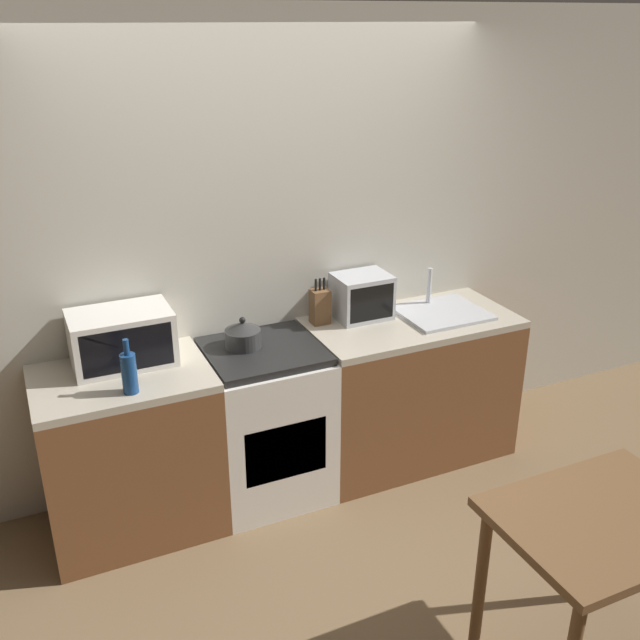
% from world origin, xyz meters
% --- Properties ---
extents(ground_plane, '(16.00, 16.00, 0.00)m').
position_xyz_m(ground_plane, '(0.00, 0.00, 0.00)').
color(ground_plane, brown).
extents(wall_back, '(10.00, 0.06, 2.60)m').
position_xyz_m(wall_back, '(0.00, 1.05, 1.30)').
color(wall_back, beige).
rests_on(wall_back, ground_plane).
extents(counter_left_run, '(0.87, 0.62, 0.90)m').
position_xyz_m(counter_left_run, '(-0.93, 0.71, 0.45)').
color(counter_left_run, brown).
rests_on(counter_left_run, ground_plane).
extents(counter_right_run, '(1.22, 0.62, 0.90)m').
position_xyz_m(counter_right_run, '(0.75, 0.71, 0.45)').
color(counter_right_run, brown).
rests_on(counter_right_run, ground_plane).
extents(stove_range, '(0.63, 0.62, 0.90)m').
position_xyz_m(stove_range, '(-0.18, 0.71, 0.45)').
color(stove_range, silver).
rests_on(stove_range, ground_plane).
extents(kettle, '(0.19, 0.19, 0.17)m').
position_xyz_m(kettle, '(-0.27, 0.77, 0.97)').
color(kettle, '#2D2D2D').
rests_on(kettle, stove_range).
extents(microwave, '(0.50, 0.32, 0.28)m').
position_xyz_m(microwave, '(-0.88, 0.83, 1.04)').
color(microwave, silver).
rests_on(microwave, counter_left_run).
extents(bottle, '(0.07, 0.07, 0.27)m').
position_xyz_m(bottle, '(-0.91, 0.51, 1.01)').
color(bottle, navy).
rests_on(bottle, counter_left_run).
extents(knife_block, '(0.10, 0.09, 0.27)m').
position_xyz_m(knife_block, '(0.24, 0.89, 1.00)').
color(knife_block, brown).
rests_on(knife_block, counter_right_run).
extents(toaster_oven, '(0.31, 0.25, 0.26)m').
position_xyz_m(toaster_oven, '(0.50, 0.87, 1.03)').
color(toaster_oven, silver).
rests_on(toaster_oven, counter_right_run).
extents(sink_basin, '(0.49, 0.43, 0.24)m').
position_xyz_m(sink_basin, '(0.95, 0.71, 0.91)').
color(sink_basin, silver).
rests_on(sink_basin, counter_right_run).
extents(dining_table, '(0.83, 0.63, 0.77)m').
position_xyz_m(dining_table, '(0.59, -0.98, 0.65)').
color(dining_table, brown).
rests_on(dining_table, ground_plane).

